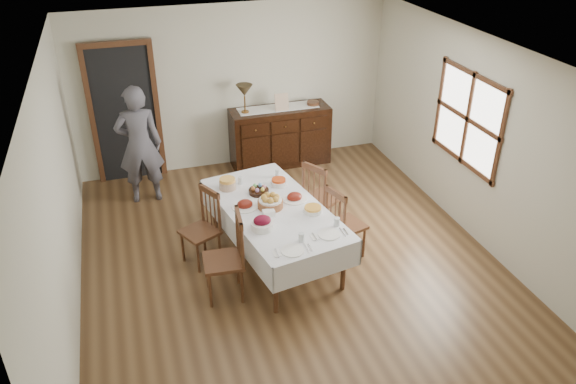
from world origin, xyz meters
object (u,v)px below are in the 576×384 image
object	(u,v)px
table_lamp	(244,91)
dining_table	(274,214)
chair_right_far	(320,196)
sideboard	(280,136)
chair_left_near	(228,256)
chair_right_near	(343,222)
person	(139,141)
chair_left_far	(203,227)

from	to	relation	value
table_lamp	dining_table	bearing A→B (deg)	-96.14
chair_right_far	sideboard	bearing A→B (deg)	-32.28
dining_table	chair_left_near	world-z (taller)	chair_left_near
chair_left_near	sideboard	distance (m)	3.45
chair_right_near	chair_right_far	xyz separation A→B (m)	(-0.05, 0.68, 0.01)
dining_table	person	size ratio (longest dim) A/B	1.23
dining_table	chair_left_far	distance (m)	0.88
chair_left_near	sideboard	size ratio (longest dim) A/B	0.65
dining_table	chair_right_near	world-z (taller)	chair_right_near
sideboard	chair_left_near	bearing A→B (deg)	-116.34
chair_left_near	sideboard	bearing A→B (deg)	158.76
chair_right_far	table_lamp	xyz separation A→B (m)	(-0.50, 2.08, 0.81)
person	table_lamp	world-z (taller)	person
chair_right_far	sideboard	size ratio (longest dim) A/B	0.63
chair_right_near	sideboard	distance (m)	2.78
chair_left_near	person	world-z (taller)	person
chair_left_near	person	size ratio (longest dim) A/B	0.56
dining_table	sideboard	size ratio (longest dim) A/B	1.44
chair_left_far	chair_right_far	world-z (taller)	chair_right_far
person	table_lamp	xyz separation A→B (m)	(1.68, 0.55, 0.38)
chair_right_far	table_lamp	distance (m)	2.29
chair_left_near	table_lamp	xyz separation A→B (m)	(0.96, 3.08, 0.79)
sideboard	table_lamp	xyz separation A→B (m)	(-0.57, -0.01, 0.84)
table_lamp	chair_right_near	bearing A→B (deg)	-78.70
dining_table	chair_left_near	bearing A→B (deg)	-152.87
chair_left_near	chair_right_near	bearing A→B (deg)	106.90
dining_table	chair_left_far	world-z (taller)	chair_left_far
sideboard	person	xyz separation A→B (m)	(-2.25, -0.57, 0.45)
chair_right_far	person	distance (m)	2.70
chair_left_far	table_lamp	distance (m)	2.71
chair_right_near	person	distance (m)	3.17
chair_left_near	chair_left_far	distance (m)	0.77
chair_right_near	chair_right_far	distance (m)	0.69
person	table_lamp	distance (m)	1.81
chair_left_near	chair_right_near	size ratio (longest dim) A/B	1.08
chair_left_near	chair_right_far	xyz separation A→B (m)	(1.46, 1.00, -0.02)
dining_table	chair_right_far	size ratio (longest dim) A/B	2.30
chair_left_far	chair_right_far	size ratio (longest dim) A/B	0.96
dining_table	chair_right_near	size ratio (longest dim) A/B	2.37
chair_right_far	sideboard	distance (m)	2.10
chair_right_near	chair_left_near	bearing A→B (deg)	85.76
chair_left_near	chair_left_far	bearing A→B (deg)	-163.43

